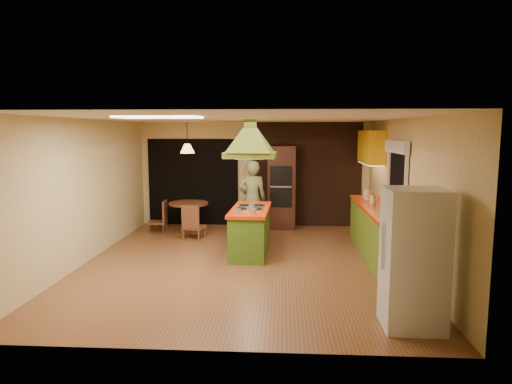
# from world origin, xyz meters

# --- Properties ---
(ground) EXTENTS (6.50, 6.50, 0.00)m
(ground) POSITION_xyz_m (0.00, 0.00, 0.00)
(ground) COLOR brown
(ground) RESTS_ON ground
(room_walls) EXTENTS (5.50, 6.50, 6.50)m
(room_walls) POSITION_xyz_m (0.00, 0.00, 1.25)
(room_walls) COLOR beige
(room_walls) RESTS_ON ground
(ceiling_plane) EXTENTS (6.50, 6.50, 0.00)m
(ceiling_plane) POSITION_xyz_m (0.00, 0.00, 2.50)
(ceiling_plane) COLOR silver
(ceiling_plane) RESTS_ON room_walls
(brick_panel) EXTENTS (2.64, 0.03, 2.50)m
(brick_panel) POSITION_xyz_m (1.25, 3.23, 1.25)
(brick_panel) COLOR #381E14
(brick_panel) RESTS_ON ground
(nook_opening) EXTENTS (2.20, 0.03, 2.10)m
(nook_opening) POSITION_xyz_m (-1.50, 3.23, 1.05)
(nook_opening) COLOR black
(nook_opening) RESTS_ON ground
(right_counter) EXTENTS (0.62, 3.05, 0.92)m
(right_counter) POSITION_xyz_m (2.45, 0.60, 0.46)
(right_counter) COLOR olive
(right_counter) RESTS_ON ground
(upper_cabinets) EXTENTS (0.34, 1.40, 0.70)m
(upper_cabinets) POSITION_xyz_m (2.57, 2.20, 1.95)
(upper_cabinets) COLOR yellow
(upper_cabinets) RESTS_ON room_walls
(window_right) EXTENTS (0.12, 1.35, 1.06)m
(window_right) POSITION_xyz_m (2.70, 0.40, 1.77)
(window_right) COLOR black
(window_right) RESTS_ON room_walls
(fluor_panel) EXTENTS (1.20, 0.60, 0.03)m
(fluor_panel) POSITION_xyz_m (-1.10, -1.20, 2.48)
(fluor_panel) COLOR white
(fluor_panel) RESTS_ON ceiling_plane
(kitchen_island) EXTENTS (0.74, 1.73, 0.88)m
(kitchen_island) POSITION_xyz_m (0.09, 0.66, 0.44)
(kitchen_island) COLOR #496D1B
(kitchen_island) RESTS_ON ground
(range_hood) EXTENTS (0.97, 0.73, 0.78)m
(range_hood) POSITION_xyz_m (0.09, 0.66, 2.25)
(range_hood) COLOR #616D1B
(range_hood) RESTS_ON ceiling_plane
(man) EXTENTS (0.67, 0.50, 1.67)m
(man) POSITION_xyz_m (0.04, 1.86, 0.84)
(man) COLOR brown
(man) RESTS_ON ground
(refrigerator) EXTENTS (0.68, 0.64, 1.64)m
(refrigerator) POSITION_xyz_m (2.21, -2.50, 0.82)
(refrigerator) COLOR silver
(refrigerator) RESTS_ON ground
(wall_oven) EXTENTS (0.67, 0.63, 1.94)m
(wall_oven) POSITION_xyz_m (0.64, 2.95, 0.97)
(wall_oven) COLOR #482317
(wall_oven) RESTS_ON ground
(dining_table) EXTENTS (0.90, 0.90, 0.68)m
(dining_table) POSITION_xyz_m (-1.46, 2.41, 0.47)
(dining_table) COLOR brown
(dining_table) RESTS_ON ground
(chair_left) EXTENTS (0.41, 0.41, 0.72)m
(chair_left) POSITION_xyz_m (-2.16, 2.31, 0.36)
(chair_left) COLOR brown
(chair_left) RESTS_ON ground
(chair_near) EXTENTS (0.49, 0.49, 0.75)m
(chair_near) POSITION_xyz_m (-1.21, 1.76, 0.37)
(chair_near) COLOR brown
(chair_near) RESTS_ON ground
(pendant_lamp) EXTENTS (0.42, 0.42, 0.21)m
(pendant_lamp) POSITION_xyz_m (-1.46, 2.41, 1.90)
(pendant_lamp) COLOR #FF9E3F
(pendant_lamp) RESTS_ON ceiling_plane
(canister_large) EXTENTS (0.17, 0.17, 0.20)m
(canister_large) POSITION_xyz_m (2.40, 1.44, 1.02)
(canister_large) COLOR beige
(canister_large) RESTS_ON right_counter
(canister_medium) EXTENTS (0.12, 0.12, 0.17)m
(canister_medium) POSITION_xyz_m (2.40, 1.64, 1.00)
(canister_medium) COLOR beige
(canister_medium) RESTS_ON right_counter
(canister_small) EXTENTS (0.12, 0.12, 0.16)m
(canister_small) POSITION_xyz_m (2.40, 0.93, 1.00)
(canister_small) COLOR #EFE3C0
(canister_small) RESTS_ON right_counter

